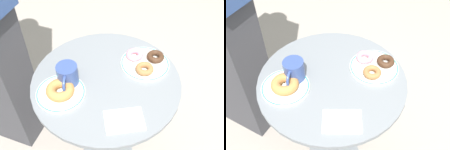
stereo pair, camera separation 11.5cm
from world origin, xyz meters
The scene contains 9 objects.
cafe_table centered at (0.00, 0.00, 0.50)m, with size 0.65×0.65×0.71m.
plate_left centered at (-0.20, 0.02, 0.72)m, with size 0.20×0.20×0.01m.
plate_right centered at (0.20, 0.00, 0.72)m, with size 0.22×0.22×0.01m.
donut_old_fashioned centered at (-0.20, 0.01, 0.74)m, with size 0.12×0.12×0.04m, color #BC7F42.
donut_chocolate centered at (0.26, 0.00, 0.74)m, with size 0.08×0.08×0.03m, color #422819.
donut_pink_frosted centered at (0.18, 0.06, 0.74)m, with size 0.08×0.08×0.03m, color pink.
donut_cinnamon centered at (0.17, -0.04, 0.74)m, with size 0.08×0.08×0.03m, color #A36B3D.
paper_napkin centered at (-0.04, -0.22, 0.72)m, with size 0.15×0.11×0.01m, color white.
coffee_mug centered at (-0.15, 0.06, 0.76)m, with size 0.10×0.12×0.10m.
Camera 1 is at (-0.35, -0.70, 1.59)m, focal length 43.50 mm.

